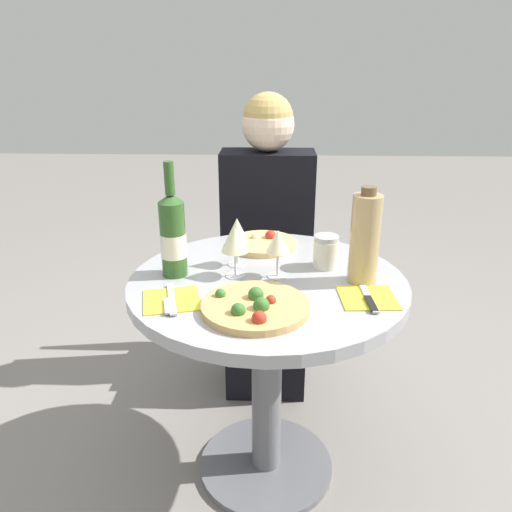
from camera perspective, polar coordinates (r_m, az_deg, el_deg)
name	(u,v)px	position (r m, az deg, el deg)	size (l,w,h in m)	color
ground_plane	(266,467)	(1.91, 1.14, -22.94)	(12.00, 12.00, 0.00)	gray
dining_table	(267,331)	(1.57, 1.29, -8.54)	(0.83, 0.83, 0.73)	slate
chair_behind_diner	(267,268)	(2.27, 1.26, -1.41)	(0.40, 0.40, 0.91)	#ADADB2
seated_diner	(267,256)	(2.10, 1.23, 0.02)	(0.38, 0.41, 1.22)	black
pizza_large	(255,306)	(1.30, -0.12, -5.76)	(0.28, 0.28, 0.05)	tan
pizza_small_far	(262,243)	(1.74, 0.70, 1.50)	(0.24, 0.24, 0.05)	#DBB26B
wine_bottle	(173,235)	(1.49, -9.48, 2.36)	(0.08, 0.08, 0.34)	#2D5623
tall_carafe	(365,239)	(1.45, 12.33, 1.95)	(0.08, 0.08, 0.29)	tan
sugar_shaker	(326,252)	(1.57, 7.99, 0.49)	(0.08, 0.08, 0.10)	silver
wine_glass_front_right	(278,242)	(1.46, 2.52, 1.56)	(0.07, 0.07, 0.15)	silver
wine_glass_front_left	(235,240)	(1.46, -2.43, 1.81)	(0.08, 0.08, 0.15)	silver
wine_glass_back_left	(237,231)	(1.55, -2.19, 2.89)	(0.07, 0.07, 0.15)	silver
place_setting_left	(171,300)	(1.37, -9.64, -5.00)	(0.18, 0.19, 0.01)	yellow
place_setting_right	(368,298)	(1.40, 12.66, -4.68)	(0.16, 0.19, 0.01)	yellow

